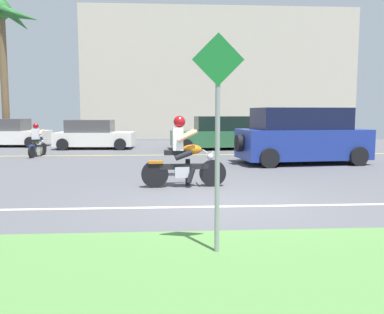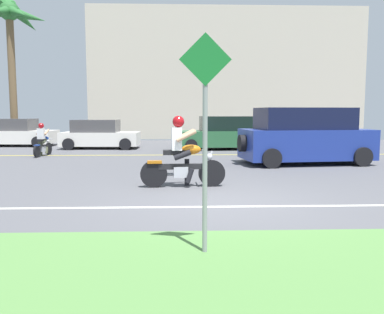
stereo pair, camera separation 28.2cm
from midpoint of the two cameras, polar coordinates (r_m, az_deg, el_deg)
name	(u,v)px [view 1 (the left image)]	position (r m, az deg, el deg)	size (l,w,h in m)	color
ground	(207,178)	(11.16, 1.38, -3.01)	(56.00, 30.00, 0.04)	#545459
grass_median	(277,287)	(4.36, 9.95, -17.53)	(56.00, 3.80, 0.06)	#548442
lane_line_near	(225,206)	(7.80, 3.61, -6.92)	(50.40, 0.12, 0.01)	silver
lane_line_far	(193,155)	(17.08, -0.37, 0.31)	(50.40, 0.12, 0.01)	yellow
motorcyclist	(183,157)	(9.69, -2.07, -0.02)	(2.04, 0.67, 1.70)	black
suv_nearby	(301,136)	(14.68, 14.51, 2.80)	(4.66, 2.57, 1.94)	navy
parked_car_0	(7,133)	(23.49, -24.80, 3.02)	(4.13, 2.15, 1.44)	white
parked_car_1	(94,135)	(20.58, -13.99, 2.99)	(3.80, 2.02, 1.41)	white
parked_car_2	(218,134)	(19.74, 3.32, 3.25)	(4.51, 2.24, 1.59)	#2D663D
palm_tree_0	(1,22)	(25.74, -25.45, 16.75)	(3.98, 3.91, 8.10)	brown
motorcyclist_distant	(37,142)	(17.62, -21.30, 1.91)	(0.53, 1.61, 1.35)	black
street_sign	(218,124)	(4.91, 1.97, 4.66)	(0.62, 0.06, 2.71)	gray
building_far	(217,76)	(29.30, 3.30, 11.28)	(18.40, 4.00, 8.67)	beige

